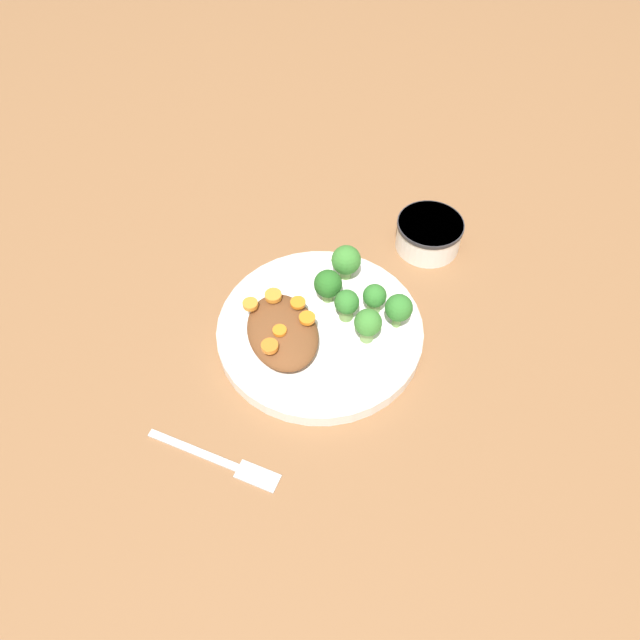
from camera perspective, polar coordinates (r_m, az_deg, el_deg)
name	(u,v)px	position (r m, az deg, el deg)	size (l,w,h in m)	color
ground_plane	(320,336)	(0.86, 0.00, -1.44)	(4.00, 4.00, 0.00)	#8C603D
plate	(320,330)	(0.85, 0.00, -0.90)	(0.28, 0.28, 0.03)	white
dip_bowl	(429,233)	(0.97, 9.94, 7.85)	(0.10, 0.10, 0.05)	white
stew_mound	(283,332)	(0.82, -3.45, -1.07)	(0.13, 0.09, 0.03)	brown
broccoli_floret_0	(346,261)	(0.88, 2.41, 5.43)	(0.04, 0.04, 0.05)	#759E51
broccoli_floret_1	(374,297)	(0.85, 5.01, 2.08)	(0.03, 0.03, 0.05)	#7FA85B
broccoli_floret_2	(368,324)	(0.81, 4.40, -0.37)	(0.04, 0.04, 0.05)	#7FA85B
broccoli_floret_3	(328,285)	(0.85, 0.73, 3.26)	(0.04, 0.04, 0.05)	#759E51
broccoli_floret_4	(399,309)	(0.83, 7.21, 1.05)	(0.04, 0.04, 0.05)	#759E51
broccoli_floret_5	(347,304)	(0.84, 2.45, 1.50)	(0.03, 0.03, 0.05)	#759E51
carrot_slice_0	(270,346)	(0.78, -4.62, -2.40)	(0.02, 0.02, 0.01)	orange
carrot_slice_1	(280,331)	(0.80, -3.71, -0.97)	(0.02, 0.02, 0.00)	orange
carrot_slice_2	(298,303)	(0.83, -2.03, 1.59)	(0.02, 0.02, 0.00)	orange
carrot_slice_3	(250,304)	(0.83, -6.39, 1.45)	(0.02, 0.02, 0.01)	orange
carrot_slice_4	(307,318)	(0.81, -1.18, 0.18)	(0.02, 0.02, 0.01)	orange
carrot_slice_5	(273,296)	(0.83, -4.30, 2.24)	(0.02, 0.02, 0.01)	orange
fork	(225,463)	(0.77, -8.67, -12.77)	(0.12, 0.15, 0.01)	silver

